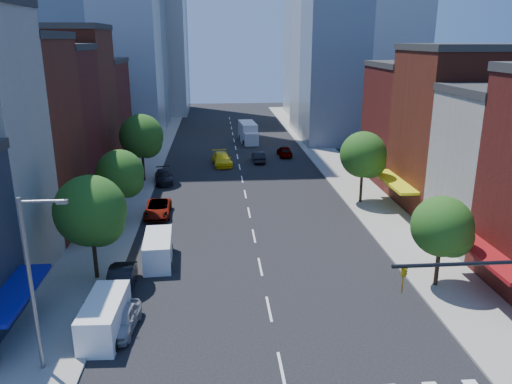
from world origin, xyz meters
TOP-DOWN VIEW (x-y plane):
  - ground at (0.00, 0.00)m, footprint 220.00×220.00m
  - sidewalk_left at (-12.50, 40.00)m, footprint 5.00×120.00m
  - sidewalk_right at (12.50, 40.00)m, footprint 5.00×120.00m
  - bldg_left_3 at (-21.00, 29.00)m, footprint 12.00×8.00m
  - bldg_left_4 at (-21.00, 37.50)m, footprint 12.00×9.00m
  - bldg_left_5 at (-21.00, 47.00)m, footprint 12.00×10.00m
  - bldg_right_2 at (21.00, 24.00)m, footprint 12.00×10.00m
  - bldg_right_3 at (21.00, 34.00)m, footprint 12.00×10.00m
  - streetlight at (-11.81, 1.00)m, footprint 2.25×0.25m
  - tree_left_near at (-11.35, 10.92)m, footprint 4.80×4.80m
  - tree_left_mid at (-11.35, 21.92)m, footprint 4.20×4.20m
  - tree_left_far at (-11.35, 35.92)m, footprint 5.00×5.00m
  - tree_right_near at (11.65, 7.92)m, footprint 4.00×4.00m
  - tree_right_far at (11.65, 25.92)m, footprint 4.60×4.60m
  - parked_car_front at (-8.63, 4.35)m, footprint 2.03×4.17m
  - parked_car_second at (-9.50, 9.09)m, footprint 1.70×4.65m
  - parked_car_third at (-8.63, 23.84)m, footprint 2.45×5.11m
  - parked_car_rear at (-9.15, 35.36)m, footprint 2.62×5.15m
  - cargo_van_near at (-9.51, 3.95)m, footprint 2.19×5.04m
  - cargo_van_far at (-7.49, 13.28)m, footprint 2.21×4.99m
  - taxi at (-2.28, 43.23)m, footprint 2.90×5.81m
  - traffic_car_oncoming at (2.70, 44.59)m, footprint 1.63×4.37m
  - traffic_car_far at (6.70, 47.67)m, footprint 1.89×4.38m
  - box_truck at (2.25, 58.35)m, footprint 2.90×7.93m
  - pedestrian_far at (-10.50, 4.31)m, footprint 0.89×1.02m

SIDE VIEW (x-z plane):
  - ground at x=0.00m, z-range 0.00..0.00m
  - sidewalk_left at x=-12.50m, z-range 0.00..0.15m
  - sidewalk_right at x=12.50m, z-range 0.00..0.15m
  - parked_car_front at x=-8.63m, z-range 0.00..1.37m
  - parked_car_third at x=-8.63m, z-range 0.00..1.41m
  - traffic_car_oncoming at x=2.70m, z-range 0.00..1.43m
  - parked_car_rear at x=-9.15m, z-range 0.00..1.43m
  - traffic_car_far at x=6.70m, z-range 0.00..1.47m
  - parked_car_second at x=-9.50m, z-range 0.00..1.52m
  - taxi at x=-2.28m, z-range 0.00..1.62m
  - cargo_van_far at x=-7.49m, z-range -0.01..2.07m
  - cargo_van_near at x=-9.51m, z-range -0.01..2.11m
  - pedestrian_far at x=-10.50m, z-range 0.15..1.95m
  - box_truck at x=2.25m, z-range -0.08..3.05m
  - tree_right_near at x=11.65m, z-range 1.09..7.29m
  - tree_left_mid at x=-11.35m, z-range 1.20..7.85m
  - tree_right_far at x=11.65m, z-range 1.26..8.46m
  - tree_left_near at x=-11.35m, z-range 1.22..8.52m
  - tree_left_far at x=-11.35m, z-range 1.33..9.08m
  - streetlight at x=-11.81m, z-range 0.78..9.78m
  - bldg_left_5 at x=-21.00m, z-range 0.00..13.00m
  - bldg_right_3 at x=21.00m, z-range 0.00..13.00m
  - bldg_left_3 at x=-21.00m, z-range 0.00..15.00m
  - bldg_right_2 at x=21.00m, z-range 0.00..15.00m
  - bldg_left_4 at x=-21.00m, z-range 0.00..17.00m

